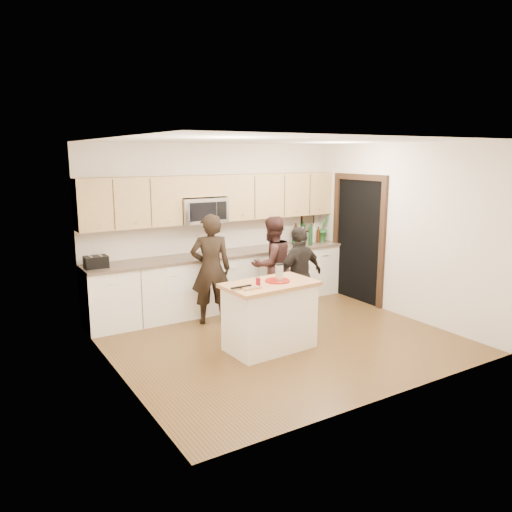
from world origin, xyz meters
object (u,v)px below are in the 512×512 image
woman_left (211,269)px  woman_center (272,265)px  toaster (96,262)px  woman_right (300,275)px  island (270,316)px

woman_left → woman_center: size_ratio=1.07×
toaster → woman_right: woman_right is taller
island → toaster: size_ratio=3.89×
toaster → woman_left: size_ratio=0.19×
woman_center → woman_right: bearing=89.9°
island → toaster: toaster is taller
island → woman_right: (0.95, 0.64, 0.29)m
woman_left → woman_center: (1.10, 0.00, -0.06)m
island → woman_left: (-0.19, 1.33, 0.38)m
woman_center → woman_right: size_ratio=1.06×
island → woman_left: size_ratio=0.74×
island → woman_left: 1.40m
island → woman_center: (0.91, 1.33, 0.33)m
island → toaster: (-1.74, 1.87, 0.57)m
woman_left → island: bearing=118.3°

